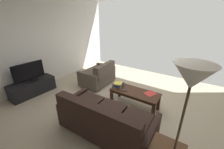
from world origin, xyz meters
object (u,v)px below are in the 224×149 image
Objects in this scene: tv_stand at (33,87)px; book_stack at (118,84)px; coffee_table at (135,94)px; tv_remote at (124,90)px; loose_magazine at (150,93)px; sofa_main at (105,120)px; floor_lamp at (190,85)px; flat_tv at (29,72)px; loveseat_near at (99,75)px.

book_stack is (-2.37, -1.11, 0.29)m from tv_stand.
coffee_table is 4.06× the size of book_stack.
loose_magazine is at bearing -158.70° from tv_remote.
tv_remote is at bearing 26.83° from coffee_table.
coffee_table reaches higher than tv_stand.
floor_lamp is at bearing 169.07° from sofa_main.
loose_magazine is (-0.62, -0.24, -0.01)m from tv_remote.
book_stack is at bearing -154.98° from flat_tv.
loveseat_near is 1.67m from coffee_table.
tv_remote is (0.25, 0.13, 0.08)m from coffee_table.
flat_tv is at bearing 25.02° from book_stack.
loveseat_near is 0.93× the size of coffee_table.
floor_lamp is 2.25m from tv_remote.
book_stack is at bearing -40.35° from floor_lamp.
book_stack is (0.51, -0.00, 0.13)m from coffee_table.
tv_remote is at bearing -42.34° from floor_lamp.
loveseat_near is (1.49, -1.70, -0.02)m from sofa_main.
tv_remote is at bearing -159.56° from flat_tv.
floor_lamp is (-1.18, 1.44, 1.22)m from coffee_table.
sofa_main is 6.40× the size of book_stack.
sofa_main is at bearing 178.26° from flat_tv.
loveseat_near is 4.10× the size of loose_magazine.
coffee_table is at bearing -153.17° from tv_remote.
flat_tv is (2.88, 1.11, 0.35)m from coffee_table.
sofa_main is 1.19m from coffee_table.
tv_stand is 7.95× the size of tv_remote.
coffee_table is 4.42× the size of loose_magazine.
coffee_table is at bearing -158.98° from flat_tv.
loveseat_near reaches higher than loose_magazine.
tv_remote is (-0.25, 0.13, -0.05)m from book_stack.
tv_stand is 2.81m from tv_remote.
tv_stand is at bearing 51.41° from loveseat_near.
coffee_table is 0.39m from loose_magazine.
book_stack is 0.29m from tv_remote.
loveseat_near is 0.62× the size of floor_lamp.
flat_tv reaches higher than loveseat_near.
coffee_table is (-0.10, -1.19, 0.02)m from sofa_main.
tv_remote is (1.44, -1.31, -1.14)m from floor_lamp.
flat_tv is at bearing 51.40° from loveseat_near.
floor_lamp is 2.11× the size of flat_tv.
tv_remote is at bearing -159.54° from tv_stand.
floor_lamp is at bearing 175.35° from tv_stand.
flat_tv is 3.10× the size of loose_magazine.
loveseat_near is at bearing -17.76° from coffee_table.
floor_lamp is 4.17m from flat_tv.
loveseat_near is 2.10m from flat_tv.
book_stack is (0.41, -1.19, 0.15)m from sofa_main.
floor_lamp reaches higher than sofa_main.
coffee_table is 0.52m from book_stack.
coffee_table is at bearing 41.40° from loose_magazine.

